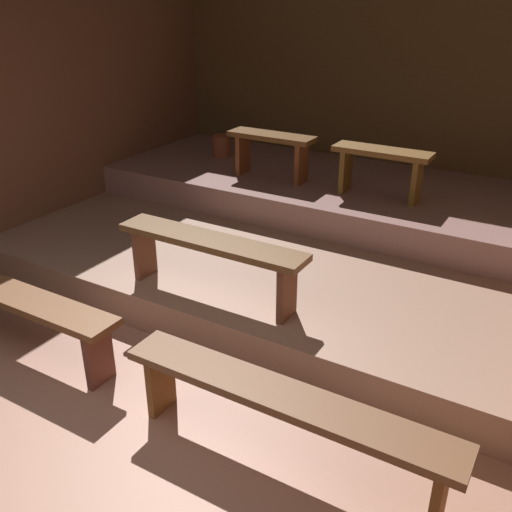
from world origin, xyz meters
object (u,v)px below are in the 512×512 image
object	(u,v)px
bench_middle_left	(271,146)
bench_floor_left	(8,300)
bench_lower_center	(210,250)
pail_middle	(222,146)
bench_middle_right	(381,162)
bench_floor_right	(283,406)

from	to	relation	value
bench_middle_left	bench_floor_left	bearing A→B (deg)	-100.30
bench_lower_center	pail_middle	xyz separation A→B (m)	(-1.52, 2.43, 0.05)
bench_middle_left	bench_middle_right	world-z (taller)	same
bench_floor_left	bench_middle_right	xyz separation A→B (m)	(1.73, 2.94, 0.56)
pail_middle	bench_lower_center	bearing A→B (deg)	-57.98
bench_floor_left	pail_middle	distance (m)	3.43
bench_floor_left	pail_middle	size ratio (longest dim) A/B	7.78
bench_floor_left	bench_middle_right	distance (m)	3.46
bench_middle_left	bench_middle_right	distance (m)	1.19
bench_floor_right	bench_middle_right	distance (m)	3.04
bench_floor_right	bench_middle_right	size ratio (longest dim) A/B	2.12
bench_floor_right	bench_middle_left	bearing A→B (deg)	120.43
bench_lower_center	bench_middle_left	xyz separation A→B (m)	(-0.59, 1.99, 0.27)
bench_floor_right	pail_middle	size ratio (longest dim) A/B	7.78
bench_lower_center	bench_middle_right	size ratio (longest dim) A/B	1.66
bench_floor_right	bench_lower_center	distance (m)	1.51
bench_floor_right	bench_middle_left	distance (m)	3.46
bench_lower_center	bench_middle_left	distance (m)	2.09
bench_lower_center	bench_middle_right	world-z (taller)	bench_middle_right
bench_floor_left	pail_middle	xyz separation A→B (m)	(-0.39, 3.39, 0.33)
bench_middle_left	pail_middle	bearing A→B (deg)	154.37
bench_floor_right	bench_middle_right	bearing A→B (deg)	100.30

